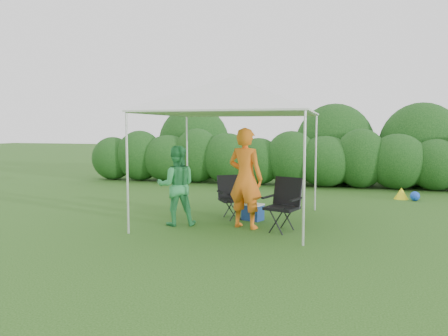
% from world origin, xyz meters
% --- Properties ---
extents(ground, '(70.00, 70.00, 0.00)m').
position_xyz_m(ground, '(0.00, 0.00, 0.00)').
color(ground, '#32611E').
extents(hedge, '(13.03, 1.53, 1.80)m').
position_xyz_m(hedge, '(0.03, 6.00, 0.83)').
color(hedge, '#1F4E19').
rests_on(hedge, ground).
extents(canopy, '(3.10, 3.10, 2.83)m').
position_xyz_m(canopy, '(0.00, 0.50, 2.46)').
color(canopy, silver).
rests_on(canopy, ground).
extents(chair_right, '(0.70, 0.67, 0.95)m').
position_xyz_m(chair_right, '(1.08, -0.08, 0.54)').
color(chair_right, black).
rests_on(chair_right, ground).
extents(chair_left, '(0.68, 0.67, 0.86)m').
position_xyz_m(chair_left, '(-0.10, 0.74, 0.49)').
color(chair_left, black).
rests_on(chair_left, ground).
extents(man, '(0.76, 0.61, 1.83)m').
position_xyz_m(man, '(0.37, -0.04, 0.92)').
color(man, orange).
rests_on(man, ground).
extents(woman, '(0.89, 0.80, 1.50)m').
position_xyz_m(woman, '(-0.93, -0.15, 0.75)').
color(woman, green).
rests_on(woman, ground).
extents(cooler, '(0.47, 0.41, 0.33)m').
position_xyz_m(cooler, '(0.37, 0.64, 0.17)').
color(cooler, navy).
rests_on(cooler, ground).
extents(bottle, '(0.06, 0.06, 0.21)m').
position_xyz_m(bottle, '(0.43, 0.60, 0.44)').
color(bottle, '#592D0C').
rests_on(bottle, cooler).
extents(lawn_toy, '(0.59, 0.49, 0.30)m').
position_xyz_m(lawn_toy, '(3.63, 4.07, 0.14)').
color(lawn_toy, yellow).
rests_on(lawn_toy, ground).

